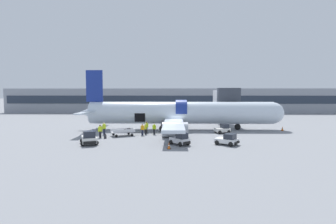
{
  "coord_description": "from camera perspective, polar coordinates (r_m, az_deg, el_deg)",
  "views": [
    {
      "loc": [
        -0.49,
        -42.04,
        6.21
      ],
      "look_at": [
        -1.58,
        -0.37,
        3.17
      ],
      "focal_mm": 28.0,
      "sensor_mm": 36.0,
      "label": 1
    }
  ],
  "objects": [
    {
      "name": "ground_crew_helper",
      "position": [
        39.58,
        -4.9,
        -3.61
      ],
      "size": [
        0.48,
        0.57,
        1.65
      ],
      "color": "black",
      "rests_on": "ground_plane"
    },
    {
      "name": "baggage_tug_mid",
      "position": [
        33.26,
        -16.8,
        -5.51
      ],
      "size": [
        2.79,
        3.6,
        1.66
      ],
      "color": "silver",
      "rests_on": "ground_plane"
    },
    {
      "name": "baggage_tug_lead",
      "position": [
        31.49,
        2.67,
        -6.06
      ],
      "size": [
        2.56,
        2.7,
        1.5
      ],
      "color": "silver",
      "rests_on": "ground_plane"
    },
    {
      "name": "baggage_cart_loading",
      "position": [
        38.62,
        -9.6,
        -4.32
      ],
      "size": [
        4.15,
        3.03,
        1.05
      ],
      "color": "silver",
      "rests_on": "ground_plane"
    },
    {
      "name": "ground_crew_loader_b",
      "position": [
        38.69,
        -5.6,
        -3.76
      ],
      "size": [
        0.58,
        0.5,
        1.69
      ],
      "color": "#1E2338",
      "rests_on": "ground_plane"
    },
    {
      "name": "terminal_strip",
      "position": [
        84.58,
        1.83,
        2.53
      ],
      "size": [
        107.76,
        8.89,
        7.58
      ],
      "color": "gray",
      "rests_on": "ground_plane"
    },
    {
      "name": "baggage_tug_spare",
      "position": [
        41.37,
        11.87,
        -3.71
      ],
      "size": [
        2.59,
        2.25,
        1.45
      ],
      "color": "silver",
      "rests_on": "ground_plane"
    },
    {
      "name": "suitcase_on_tarmac_upright",
      "position": [
        36.92,
        -13.52,
        -5.22
      ],
      "size": [
        0.4,
        0.28,
        0.63
      ],
      "color": "#2D2D33",
      "rests_on": "ground_plane"
    },
    {
      "name": "safety_cone_engine_left",
      "position": [
        29.32,
        0.2,
        -7.38
      ],
      "size": [
        0.46,
        0.46,
        0.73
      ],
      "color": "black",
      "rests_on": "ground_plane"
    },
    {
      "name": "ground_crew_supervisor",
      "position": [
        40.18,
        -13.74,
        -3.45
      ],
      "size": [
        0.59,
        0.59,
        1.85
      ],
      "color": "#1E2338",
      "rests_on": "ground_plane"
    },
    {
      "name": "baggage_tug_rear",
      "position": [
        32.33,
        12.81,
        -5.94
      ],
      "size": [
        3.06,
        2.79,
        1.37
      ],
      "color": "white",
      "rests_on": "ground_plane"
    },
    {
      "name": "ground_crew_loader_a",
      "position": [
        39.45,
        -3.02,
        -3.61
      ],
      "size": [
        0.58,
        0.48,
        1.66
      ],
      "color": "black",
      "rests_on": "ground_plane"
    },
    {
      "name": "airplane",
      "position": [
        44.34,
        2.29,
        -0.32
      ],
      "size": [
        34.74,
        30.42,
        10.05
      ],
      "color": "silver",
      "rests_on": "ground_plane"
    },
    {
      "name": "ground_crew_marshal",
      "position": [
        41.0,
        -4.72,
        -3.23
      ],
      "size": [
        0.6,
        0.55,
        1.79
      ],
      "color": "black",
      "rests_on": "ground_plane"
    },
    {
      "name": "safety_cone_nose",
      "position": [
        47.14,
        23.65,
        -3.35
      ],
      "size": [
        0.53,
        0.53,
        0.71
      ],
      "color": "black",
      "rests_on": "ground_plane"
    },
    {
      "name": "ground_crew_driver",
      "position": [
        37.67,
        -14.56,
        -3.98
      ],
      "size": [
        0.58,
        0.58,
        1.82
      ],
      "color": "black",
      "rests_on": "ground_plane"
    },
    {
      "name": "jet_bridge_stub",
      "position": [
        50.92,
        12.32,
        2.99
      ],
      "size": [
        3.9,
        9.78,
        7.1
      ],
      "color": "#4C4C51",
      "rests_on": "ground_plane"
    },
    {
      "name": "ground_plane",
      "position": [
        42.5,
        2.14,
        -4.24
      ],
      "size": [
        500.0,
        500.0,
        0.0
      ],
      "primitive_type": "plane",
      "color": "gray"
    }
  ]
}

